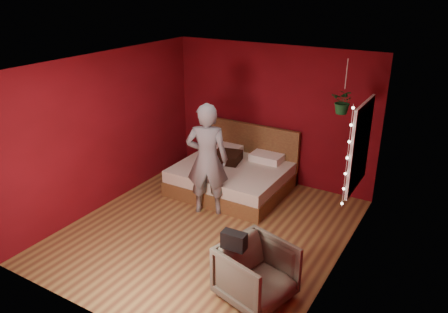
# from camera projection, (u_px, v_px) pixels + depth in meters

# --- Properties ---
(floor) EXTENTS (4.50, 4.50, 0.00)m
(floor) POSITION_uv_depth(u_px,v_px,m) (208.00, 230.00, 6.87)
(floor) COLOR olive
(floor) RESTS_ON ground
(room_walls) EXTENTS (4.04, 4.54, 2.62)m
(room_walls) POSITION_uv_depth(u_px,v_px,m) (207.00, 128.00, 6.24)
(room_walls) COLOR maroon
(room_walls) RESTS_ON ground
(window) EXTENTS (0.05, 0.97, 1.27)m
(window) POSITION_uv_depth(u_px,v_px,m) (360.00, 146.00, 6.09)
(window) COLOR white
(window) RESTS_ON room_walls
(fairy_lights) EXTENTS (0.04, 0.04, 1.45)m
(fairy_lights) POSITION_uv_depth(u_px,v_px,m) (347.00, 158.00, 5.69)
(fairy_lights) COLOR silver
(fairy_lights) RESTS_ON room_walls
(bed) EXTENTS (1.96, 1.66, 1.08)m
(bed) POSITION_uv_depth(u_px,v_px,m) (234.00, 175.00, 8.10)
(bed) COLOR brown
(bed) RESTS_ON ground
(person) EXTENTS (0.81, 0.69, 1.89)m
(person) POSITION_uv_depth(u_px,v_px,m) (207.00, 160.00, 7.06)
(person) COLOR gray
(person) RESTS_ON ground
(armchair) EXTENTS (0.99, 0.98, 0.74)m
(armchair) POSITION_uv_depth(u_px,v_px,m) (256.00, 273.00, 5.28)
(armchair) COLOR #5C5948
(armchair) RESTS_ON ground
(handbag) EXTENTS (0.30, 0.16, 0.21)m
(handbag) POSITION_uv_depth(u_px,v_px,m) (234.00, 240.00, 5.08)
(handbag) COLOR black
(handbag) RESTS_ON armchair
(throw_pillow) EXTENTS (0.58, 0.58, 0.17)m
(throw_pillow) POSITION_uv_depth(u_px,v_px,m) (227.00, 157.00, 8.14)
(throw_pillow) COLOR black
(throw_pillow) RESTS_ON bed
(hanging_plant) EXTENTS (0.37, 0.33, 0.83)m
(hanging_plant) POSITION_uv_depth(u_px,v_px,m) (344.00, 102.00, 6.52)
(hanging_plant) COLOR silver
(hanging_plant) RESTS_ON room_walls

